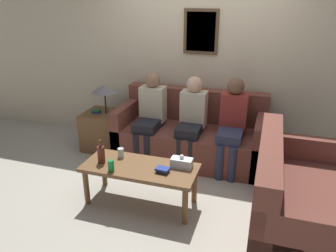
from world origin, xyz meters
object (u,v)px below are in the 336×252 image
Objects in this scene: couch_side at (296,204)px; wine_bottle at (101,154)px; drinking_glass at (121,153)px; person_middle at (192,118)px; coffee_table at (140,171)px; couch_main at (191,136)px; person_right at (232,122)px; person_left at (150,113)px.

couch_side reaches higher than wine_bottle.
couch_side is 5.93× the size of wine_bottle.
drinking_glass is at bearing 50.16° from wine_bottle.
wine_bottle is 1.36m from person_middle.
coffee_table is (-1.60, 0.00, 0.07)m from couch_side.
person_right reaches higher than couch_main.
couch_main reaches higher than wine_bottle.
person_middle is at bearing 57.46° from wine_bottle.
wine_bottle is (-0.43, -0.05, 0.17)m from coffee_table.
drinking_glass is at bearing -115.97° from couch_main.
person_left is at bearing 82.84° from wine_bottle.
wine_bottle is 0.22× the size of person_right.
coffee_table is 1.40m from person_right.
couch_side is (1.34, -1.24, 0.00)m from couch_main.
couch_side is at bearing -4.06° from drinking_glass.
couch_side is 14.88× the size of drinking_glass.
coffee_table is 1.04× the size of person_left.
person_left reaches higher than coffee_table.
drinking_glass is 0.09× the size of person_middle.
person_right is at bearing 53.06° from coffee_table.
person_middle is (0.58, 0.96, 0.14)m from drinking_glass.
wine_bottle reaches higher than coffee_table.
drinking_glass is at bearing 155.32° from coffee_table.
couch_main is 1.83m from couch_side.
wine_bottle is at bearing -129.84° from drinking_glass.
person_right is at bearing 0.47° from person_middle.
wine_bottle is 0.24m from drinking_glass.
person_left is (-0.00, 0.96, 0.15)m from drinking_glass.
person_middle is (0.73, 1.14, 0.10)m from wine_bottle.
drinking_glass is 0.97m from person_left.
drinking_glass is at bearing -89.70° from person_left.
couch_main and couch_side have the same top height.
person_right reaches higher than wine_bottle.
couch_side is 1.60m from coffee_table.
person_middle is at bearing -179.53° from person_right.
drinking_glass is (-0.54, -1.11, 0.19)m from couch_main.
person_left reaches higher than wine_bottle.
person_left is at bearing 104.93° from coffee_table.
person_right is at bearing 41.01° from drinking_glass.
person_right reaches higher than couch_side.
person_left is at bearing 59.89° from couch_side.
person_right is at bearing -13.83° from couch_main.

